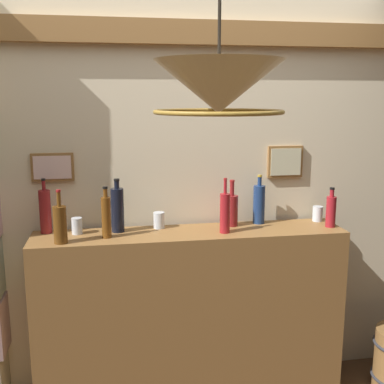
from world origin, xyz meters
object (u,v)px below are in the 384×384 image
object	(u,v)px
liquor_bottle_mezcal	(117,209)
liquor_bottle_sherry	(225,212)
glass_tumbler_shot	(318,214)
liquor_bottle_gin	(60,224)
glass_tumbler_highball	(159,220)
liquor_bottle_bourbon	(259,204)
liquor_bottle_port	(232,209)
liquor_bottle_scotch	(45,211)
liquor_bottle_rum	(331,211)
liquor_bottle_brandy	(106,216)
pendant_lamp	(219,89)
glass_tumbler_rocks	(77,226)

from	to	relation	value
liquor_bottle_mezcal	liquor_bottle_sherry	world-z (taller)	liquor_bottle_sherry
liquor_bottle_sherry	glass_tumbler_shot	distance (m)	0.67
liquor_bottle_gin	glass_tumbler_highball	bearing A→B (deg)	20.93
liquor_bottle_gin	liquor_bottle_mezcal	world-z (taller)	liquor_bottle_mezcal
liquor_bottle_mezcal	liquor_bottle_bourbon	distance (m)	0.88
liquor_bottle_gin	liquor_bottle_port	world-z (taller)	liquor_bottle_gin
liquor_bottle_scotch	liquor_bottle_rum	distance (m)	1.71
liquor_bottle_gin	liquor_bottle_brandy	xyz separation A→B (m)	(0.25, 0.06, 0.02)
liquor_bottle_scotch	liquor_bottle_bourbon	xyz separation A→B (m)	(1.29, 0.00, -0.01)
liquor_bottle_brandy	liquor_bottle_bourbon	distance (m)	0.96
liquor_bottle_gin	liquor_bottle_scotch	bearing A→B (deg)	115.24
liquor_bottle_port	liquor_bottle_gin	bearing A→B (deg)	-169.15
liquor_bottle_gin	liquor_bottle_bourbon	xyz separation A→B (m)	(1.19, 0.22, 0.02)
pendant_lamp	liquor_bottle_brandy	bearing A→B (deg)	115.21
liquor_bottle_mezcal	liquor_bottle_sherry	bearing A→B (deg)	-11.54
liquor_bottle_scotch	liquor_bottle_gin	size ratio (longest dim) A/B	1.09
liquor_bottle_brandy	liquor_bottle_sherry	xyz separation A→B (m)	(0.68, -0.01, -0.00)
liquor_bottle_rum	glass_tumbler_shot	world-z (taller)	liquor_bottle_rum
glass_tumbler_highball	liquor_bottle_bourbon	bearing A→B (deg)	0.98
glass_tumbler_highball	liquor_bottle_scotch	bearing A→B (deg)	179.39
liquor_bottle_sherry	liquor_bottle_brandy	bearing A→B (deg)	178.85
liquor_bottle_bourbon	glass_tumbler_highball	xyz separation A→B (m)	(-0.63, -0.01, -0.08)
liquor_bottle_mezcal	liquor_bottle_brandy	bearing A→B (deg)	-120.03
liquor_bottle_mezcal	glass_tumbler_highball	world-z (taller)	liquor_bottle_mezcal
liquor_bottle_port	pendant_lamp	world-z (taller)	pendant_lamp
liquor_bottle_gin	glass_tumbler_shot	world-z (taller)	liquor_bottle_gin
glass_tumbler_highball	pendant_lamp	distance (m)	1.32
liquor_bottle_rum	glass_tumbler_highball	size ratio (longest dim) A/B	2.50
liquor_bottle_mezcal	liquor_bottle_rum	distance (m)	1.29
liquor_bottle_scotch	liquor_bottle_gin	world-z (taller)	liquor_bottle_scotch
liquor_bottle_sherry	liquor_bottle_bourbon	distance (m)	0.31
liquor_bottle_gin	liquor_bottle_brandy	size ratio (longest dim) A/B	1.01
liquor_bottle_port	glass_tumbler_rocks	size ratio (longest dim) A/B	3.00
liquor_bottle_gin	glass_tumbler_highball	xyz separation A→B (m)	(0.56, 0.21, -0.06)
liquor_bottle_bourbon	glass_tumbler_shot	world-z (taller)	liquor_bottle_bourbon
liquor_bottle_mezcal	liquor_bottle_sherry	distance (m)	0.63
liquor_bottle_mezcal	glass_tumbler_rocks	bearing A→B (deg)	-177.92
liquor_bottle_scotch	glass_tumbler_rocks	xyz separation A→B (m)	(0.18, -0.05, -0.08)
liquor_bottle_gin	pendant_lamp	xyz separation A→B (m)	(0.68, -0.85, 0.70)
liquor_bottle_brandy	liquor_bottle_rum	bearing A→B (deg)	0.08
liquor_bottle_brandy	liquor_bottle_mezcal	distance (m)	0.13
liquor_bottle_sherry	liquor_bottle_bourbon	xyz separation A→B (m)	(0.26, 0.17, 0.00)
liquor_bottle_scotch	liquor_bottle_brandy	xyz separation A→B (m)	(0.35, -0.16, -0.01)
liquor_bottle_bourbon	pendant_lamp	size ratio (longest dim) A/B	0.64
liquor_bottle_mezcal	pendant_lamp	size ratio (longest dim) A/B	0.66
liquor_bottle_rum	liquor_bottle_mezcal	bearing A→B (deg)	175.08
liquor_bottle_rum	liquor_bottle_gin	bearing A→B (deg)	-177.66
liquor_bottle_mezcal	glass_tumbler_shot	xyz separation A→B (m)	(1.27, 0.03, -0.09)
pendant_lamp	liquor_bottle_bourbon	bearing A→B (deg)	64.59
liquor_bottle_port	glass_tumbler_shot	world-z (taller)	liquor_bottle_port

